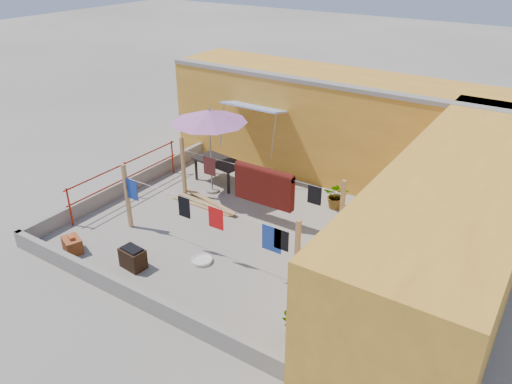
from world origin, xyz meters
TOP-DOWN VIEW (x-y plane):
  - ground at (0.00, 0.00)m, footprint 80.00×80.00m
  - wall_back at (0.50, 4.69)m, footprint 11.00×3.27m
  - wall_right at (5.20, 0.00)m, footprint 2.40×9.00m
  - parapet_front at (0.00, -3.58)m, footprint 8.30×0.16m
  - parapet_left at (-4.08, 0.00)m, footprint 0.16×7.30m
  - red_railing at (-3.85, -0.20)m, footprint 0.05×4.20m
  - clothesline_rig at (0.24, 0.55)m, footprint 5.09×2.35m
  - patio_umbrella at (-1.96, 1.42)m, footprint 2.87×2.87m
  - outdoor_table at (-2.13, 2.02)m, footprint 1.73×1.05m
  - brick_stack at (-2.81, -3.02)m, footprint 0.62×0.54m
  - lumber_pile at (-1.55, 0.60)m, footprint 2.18×0.61m
  - brazier at (-1.11, -2.66)m, footprint 0.62×0.44m
  - white_basin at (0.09, -1.63)m, footprint 0.50×0.50m
  - water_jug_a at (3.67, 0.72)m, footprint 0.20×0.20m
  - water_jug_b at (2.36, 1.08)m, footprint 0.21×0.21m
  - green_hose at (2.41, 2.73)m, footprint 0.52×0.52m
  - plant_back_a at (1.59, 2.55)m, footprint 0.85×0.79m
  - plant_back_b at (2.92, 2.83)m, footprint 0.50×0.50m
  - plant_right_a at (2.33, 1.37)m, footprint 0.52×0.55m
  - plant_right_b at (2.39, -0.66)m, footprint 0.47×0.48m
  - plant_right_c at (3.16, -2.62)m, footprint 0.56×0.61m

SIDE VIEW (x-z plane):
  - ground at x=0.00m, z-range 0.00..0.00m
  - green_hose at x=2.41m, z-range 0.00..0.07m
  - white_basin at x=0.09m, z-range 0.00..0.09m
  - lumber_pile at x=-1.55m, z-range 0.00..0.13m
  - water_jug_a at x=3.67m, z-range -0.02..0.30m
  - water_jug_b at x=2.36m, z-range -0.02..0.30m
  - brick_stack at x=-2.81m, z-range -0.03..0.42m
  - parapet_front at x=0.00m, z-range 0.00..0.44m
  - parapet_left at x=-4.08m, z-range 0.00..0.44m
  - brazier at x=-1.11m, z-range -0.01..0.52m
  - plant_right_c at x=3.16m, z-range 0.00..0.58m
  - plant_back_b at x=2.92m, z-range 0.00..0.68m
  - plant_right_b at x=2.39m, z-range 0.00..0.68m
  - plant_back_a at x=1.59m, z-range 0.00..0.77m
  - plant_right_a at x=2.33m, z-range 0.00..0.87m
  - outdoor_table at x=-2.13m, z-range 0.31..1.07m
  - red_railing at x=-3.85m, z-range 0.17..1.27m
  - clothesline_rig at x=0.24m, z-range 0.12..1.92m
  - wall_right at x=5.20m, z-range 0.00..3.20m
  - wall_back at x=0.50m, z-range 0.00..3.21m
  - patio_umbrella at x=-1.96m, z-range 1.04..3.67m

